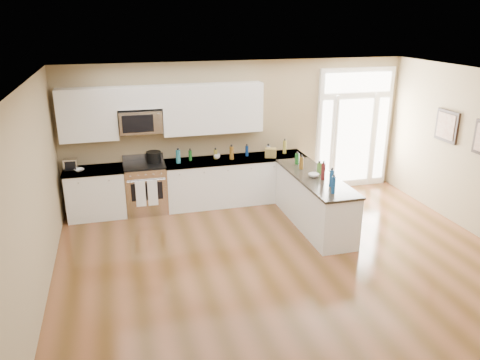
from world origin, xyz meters
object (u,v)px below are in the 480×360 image
object	(u,v)px
kitchen_range	(146,188)
toaster_oven	(71,164)
peninsula_cabinet	(314,203)
stockpot	(154,156)

from	to	relation	value
kitchen_range	toaster_oven	bearing A→B (deg)	177.03
peninsula_cabinet	stockpot	distance (m)	3.16
kitchen_range	toaster_oven	size ratio (longest dim) A/B	4.48
toaster_oven	stockpot	bearing A→B (deg)	5.41
peninsula_cabinet	kitchen_range	xyz separation A→B (m)	(-2.87, 1.45, 0.04)
kitchen_range	stockpot	bearing A→B (deg)	31.83
peninsula_cabinet	kitchen_range	bearing A→B (deg)	153.23
peninsula_cabinet	stockpot	xyz separation A→B (m)	(-2.68, 1.57, 0.62)
kitchen_range	peninsula_cabinet	bearing A→B (deg)	-26.77
stockpot	kitchen_range	bearing A→B (deg)	-148.17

